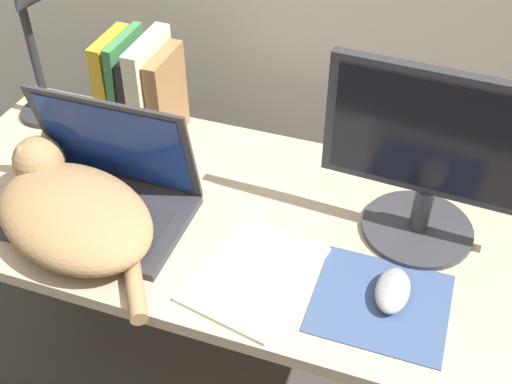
% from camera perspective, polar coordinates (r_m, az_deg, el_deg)
% --- Properties ---
extents(desk, '(1.28, 0.58, 0.74)m').
position_cam_1_polar(desk, '(1.38, -2.80, -4.50)').
color(desk, tan).
rests_on(desk, ground_plane).
extents(laptop, '(0.34, 0.24, 0.25)m').
position_cam_1_polar(laptop, '(1.32, -13.19, -0.17)').
color(laptop, '#2D2D33').
rests_on(laptop, desk).
extents(cat, '(0.44, 0.36, 0.14)m').
position_cam_1_polar(cat, '(1.28, -16.12, -1.54)').
color(cat, '#99754C').
rests_on(cat, desk).
extents(external_monitor, '(0.41, 0.22, 0.36)m').
position_cam_1_polar(external_monitor, '(1.19, 15.49, 2.97)').
color(external_monitor, '#333338').
rests_on(external_monitor, desk).
extents(mousepad, '(0.24, 0.21, 0.00)m').
position_cam_1_polar(mousepad, '(1.17, 11.02, -9.65)').
color(mousepad, '#384C75').
rests_on(mousepad, desk).
extents(computer_mouse, '(0.06, 0.11, 0.04)m').
position_cam_1_polar(computer_mouse, '(1.17, 12.06, -8.54)').
color(computer_mouse, '#99999E').
rests_on(computer_mouse, mousepad).
extents(book_row, '(0.16, 0.17, 0.24)m').
position_cam_1_polar(book_row, '(1.49, -10.16, 8.97)').
color(book_row, gold).
rests_on(book_row, desk).
extents(desk_lamp, '(0.17, 0.17, 0.40)m').
position_cam_1_polar(desk_lamp, '(1.51, -19.44, 14.07)').
color(desk_lamp, '#28282D').
rests_on(desk_lamp, desk).
extents(notepad, '(0.24, 0.29, 0.01)m').
position_cam_1_polar(notepad, '(1.19, -0.12, -7.30)').
color(notepad, silver).
rests_on(notepad, desk).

